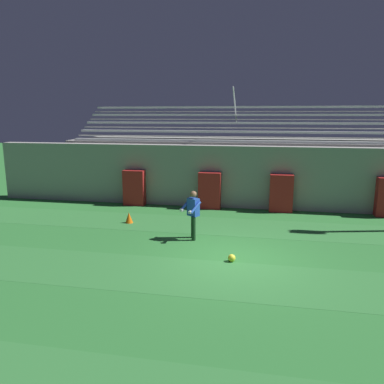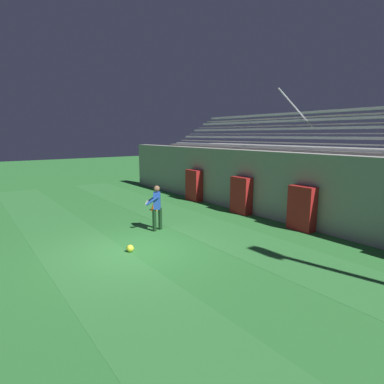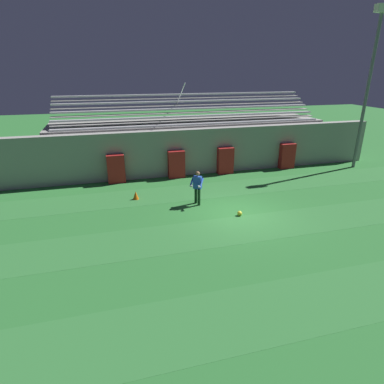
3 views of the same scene
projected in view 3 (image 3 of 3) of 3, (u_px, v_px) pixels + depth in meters
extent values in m
plane|color=#2D7533|center=(239.00, 214.00, 14.57)|extent=(80.00, 80.00, 0.00)
cube|color=#337A38|center=(323.00, 299.00, 9.16)|extent=(28.00, 2.32, 0.01)
cube|color=#337A38|center=(252.00, 227.00, 13.35)|extent=(28.00, 2.32, 0.01)
cube|color=#337A38|center=(215.00, 190.00, 17.53)|extent=(28.00, 2.32, 0.01)
cube|color=#999691|center=(199.00, 151.00, 19.92)|extent=(24.00, 0.60, 2.80)
cube|color=#B21E1E|center=(176.00, 164.00, 19.24)|extent=(0.99, 0.44, 1.64)
cube|color=#B21E1E|center=(225.00, 161.00, 20.02)|extent=(0.99, 0.44, 1.64)
cube|color=#B21E1E|center=(116.00, 169.00, 18.36)|extent=(0.99, 0.44, 1.64)
cube|color=#B21E1E|center=(287.00, 156.00, 21.09)|extent=(0.99, 0.44, 1.64)
cube|color=#999691|center=(189.00, 143.00, 22.02)|extent=(18.00, 3.90, 2.90)
cube|color=silver|center=(196.00, 124.00, 20.04)|extent=(17.10, 0.36, 0.10)
cube|color=#999691|center=(197.00, 128.00, 19.94)|extent=(17.10, 0.60, 0.04)
cube|color=silver|center=(193.00, 116.00, 20.53)|extent=(17.10, 0.36, 0.10)
cube|color=#999691|center=(194.00, 120.00, 20.43)|extent=(17.10, 0.60, 0.04)
cube|color=silver|center=(190.00, 109.00, 21.01)|extent=(17.10, 0.36, 0.10)
cube|color=#999691|center=(191.00, 112.00, 20.91)|extent=(17.10, 0.60, 0.04)
cube|color=silver|center=(187.00, 101.00, 21.50)|extent=(17.10, 0.36, 0.10)
cube|color=#999691|center=(188.00, 105.00, 21.40)|extent=(17.10, 0.60, 0.04)
cube|color=silver|center=(185.00, 94.00, 21.99)|extent=(17.10, 0.36, 0.10)
cube|color=#999691|center=(185.00, 98.00, 21.89)|extent=(17.10, 0.60, 0.04)
cylinder|color=silver|center=(180.00, 96.00, 20.31)|extent=(0.06, 2.63, 1.65)
cylinder|color=slate|center=(366.00, 96.00, 19.97)|extent=(0.20, 0.20, 9.19)
cube|color=#F2EDCC|center=(383.00, 8.00, 18.25)|extent=(0.90, 0.36, 0.44)
cylinder|color=#143319|center=(199.00, 197.00, 15.39)|extent=(0.19, 0.19, 0.82)
cylinder|color=#143319|center=(196.00, 195.00, 15.63)|extent=(0.19, 0.19, 0.82)
cube|color=#234CB2|center=(198.00, 182.00, 15.26)|extent=(0.45, 0.41, 0.60)
sphere|color=brown|center=(198.00, 174.00, 15.10)|extent=(0.22, 0.22, 0.22)
cylinder|color=#234CB2|center=(202.00, 183.00, 15.05)|extent=(0.34, 0.45, 0.37)
cylinder|color=#234CB2|center=(192.00, 182.00, 15.18)|extent=(0.34, 0.45, 0.37)
cube|color=silver|center=(199.00, 187.00, 14.93)|extent=(0.15, 0.15, 0.08)
cube|color=silver|center=(191.00, 186.00, 15.04)|extent=(0.15, 0.15, 0.08)
sphere|color=yellow|center=(240.00, 213.00, 14.37)|extent=(0.22, 0.22, 0.22)
cone|color=orange|center=(136.00, 195.00, 16.17)|extent=(0.30, 0.30, 0.42)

